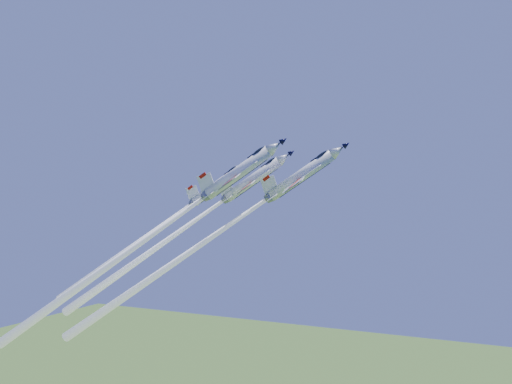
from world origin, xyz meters
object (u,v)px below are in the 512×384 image
at_px(jet_lead, 201,245).
at_px(jet_right, 136,247).
at_px(jet_slot, 155,231).
at_px(jet_left, 176,234).

height_order(jet_lead, jet_right, jet_right).
xyz_separation_m(jet_lead, jet_slot, (-8.30, -2.86, 2.52)).
xyz_separation_m(jet_left, jet_slot, (-0.47, -6.54, 0.94)).
distance_m(jet_left, jet_slot, 6.63).
bearing_deg(jet_right, jet_lead, 109.19).
relative_size(jet_lead, jet_right, 0.96).
distance_m(jet_left, jet_right, 10.47).
xyz_separation_m(jet_left, jet_right, (-2.14, -10.09, -1.82)).
height_order(jet_right, jet_slot, jet_right).
bearing_deg(jet_right, jet_slot, 141.27).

